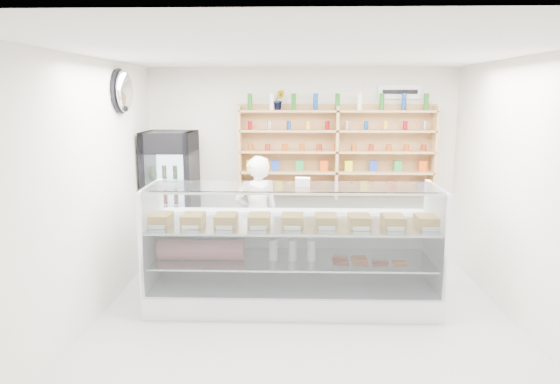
{
  "coord_description": "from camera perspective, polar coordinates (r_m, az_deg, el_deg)",
  "views": [
    {
      "loc": [
        -0.11,
        -4.87,
        2.41
      ],
      "look_at": [
        -0.28,
        0.9,
        1.28
      ],
      "focal_mm": 32.0,
      "sensor_mm": 36.0,
      "label": 1
    }
  ],
  "objects": [
    {
      "name": "security_mirror",
      "position": [
        6.41,
        -17.4,
        10.93
      ],
      "size": [
        0.15,
        0.5,
        0.5
      ],
      "primitive_type": "ellipsoid",
      "color": "silver",
      "rests_on": "left_wall"
    },
    {
      "name": "shop_worker",
      "position": [
        6.67,
        -2.62,
        -2.79
      ],
      "size": [
        0.69,
        0.57,
        1.63
      ],
      "primitive_type": "imported",
      "rotation": [
        0.0,
        0.0,
        3.5
      ],
      "color": "white",
      "rests_on": "floor"
    },
    {
      "name": "wall_shelving",
      "position": [
        7.29,
        6.47,
        4.56
      ],
      "size": [
        2.84,
        0.28,
        1.33
      ],
      "color": "tan",
      "rests_on": "back_wall"
    },
    {
      "name": "display_counter",
      "position": [
        5.84,
        1.41,
        -9.27
      ],
      "size": [
        3.26,
        0.98,
        1.42
      ],
      "color": "white",
      "rests_on": "floor"
    },
    {
      "name": "potted_plant",
      "position": [
        7.22,
        -0.13,
        10.48
      ],
      "size": [
        0.16,
        0.14,
        0.28
      ],
      "primitive_type": "imported",
      "rotation": [
        0.0,
        0.0,
        0.08
      ],
      "color": "#1E6626",
      "rests_on": "wall_shelving"
    },
    {
      "name": "room",
      "position": [
        4.98,
        2.9,
        -0.65
      ],
      "size": [
        5.0,
        5.0,
        5.0
      ],
      "color": "#B5B5BA",
      "rests_on": "ground"
    },
    {
      "name": "wall_sign",
      "position": [
        7.5,
        13.53,
        11.07
      ],
      "size": [
        0.62,
        0.03,
        0.2
      ],
      "primitive_type": "cube",
      "color": "white",
      "rests_on": "back_wall"
    },
    {
      "name": "drinks_cooler",
      "position": [
        7.25,
        -12.27,
        -0.74
      ],
      "size": [
        0.7,
        0.69,
        1.91
      ],
      "rotation": [
        0.0,
        0.0,
        -0.02
      ],
      "color": "black",
      "rests_on": "floor"
    }
  ]
}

